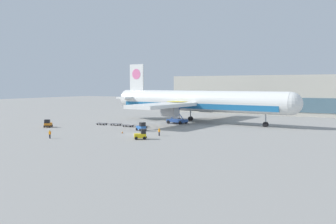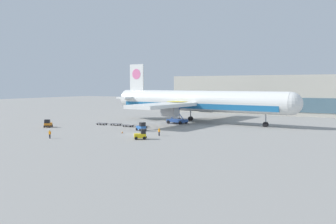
% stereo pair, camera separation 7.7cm
% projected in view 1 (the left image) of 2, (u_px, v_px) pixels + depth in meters
% --- Properties ---
extents(ground_plane, '(400.00, 400.00, 0.00)m').
position_uv_depth(ground_plane, '(137.00, 134.00, 80.40)').
color(ground_plane, gray).
extents(terminal_building, '(90.00, 18.20, 14.00)m').
position_uv_depth(terminal_building, '(295.00, 95.00, 134.47)').
color(terminal_building, '#BCB7A8').
rests_on(terminal_building, ground_plane).
extents(airplane_main, '(58.10, 48.40, 17.00)m').
position_uv_depth(airplane_main, '(195.00, 102.00, 105.55)').
color(airplane_main, white).
rests_on(airplane_main, ground_plane).
extents(scissor_lift_loader, '(5.38, 3.65, 6.13)m').
position_uv_depth(scissor_lift_loader, '(177.00, 115.00, 102.61)').
color(scissor_lift_loader, '#284C99').
rests_on(scissor_lift_loader, ground_plane).
extents(baggage_tug_foreground, '(2.79, 2.66, 2.00)m').
position_uv_depth(baggage_tug_foreground, '(141.00, 135.00, 73.20)').
color(baggage_tug_foreground, yellow).
rests_on(baggage_tug_foreground, ground_plane).
extents(baggage_tug_mid, '(2.53, 2.82, 2.00)m').
position_uv_depth(baggage_tug_mid, '(48.00, 124.00, 93.64)').
color(baggage_tug_mid, orange).
rests_on(baggage_tug_mid, ground_plane).
extents(baggage_tug_far, '(2.80, 2.43, 2.00)m').
position_uv_depth(baggage_tug_far, '(141.00, 127.00, 86.63)').
color(baggage_tug_far, '#2D66B7').
rests_on(baggage_tug_far, ground_plane).
extents(baggage_dolly_lead, '(3.77, 1.82, 0.48)m').
position_uv_depth(baggage_dolly_lead, '(102.00, 123.00, 99.42)').
color(baggage_dolly_lead, '#56565B').
rests_on(baggage_dolly_lead, ground_plane).
extents(baggage_dolly_second, '(3.77, 1.82, 0.48)m').
position_uv_depth(baggage_dolly_second, '(116.00, 124.00, 98.02)').
color(baggage_dolly_second, '#56565B').
rests_on(baggage_dolly_second, ground_plane).
extents(baggage_dolly_third, '(3.77, 1.82, 0.48)m').
position_uv_depth(baggage_dolly_third, '(128.00, 125.00, 94.88)').
color(baggage_dolly_third, '#56565B').
rests_on(baggage_dolly_third, ground_plane).
extents(baggage_dolly_trail, '(3.77, 1.82, 0.48)m').
position_uv_depth(baggage_dolly_trail, '(142.00, 126.00, 92.89)').
color(baggage_dolly_trail, '#56565B').
rests_on(baggage_dolly_trail, ground_plane).
extents(ground_crew_near, '(0.56, 0.28, 1.71)m').
position_uv_depth(ground_crew_near, '(50.00, 133.00, 74.19)').
color(ground_crew_near, black).
rests_on(ground_crew_near, ground_plane).
extents(ground_crew_far, '(0.55, 0.32, 1.73)m').
position_uv_depth(ground_crew_far, '(159.00, 131.00, 78.03)').
color(ground_crew_far, black).
rests_on(ground_crew_far, ground_plane).
extents(traffic_cone_near, '(0.40, 0.40, 0.55)m').
position_uv_depth(traffic_cone_near, '(122.00, 132.00, 82.38)').
color(traffic_cone_near, black).
rests_on(traffic_cone_near, ground_plane).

